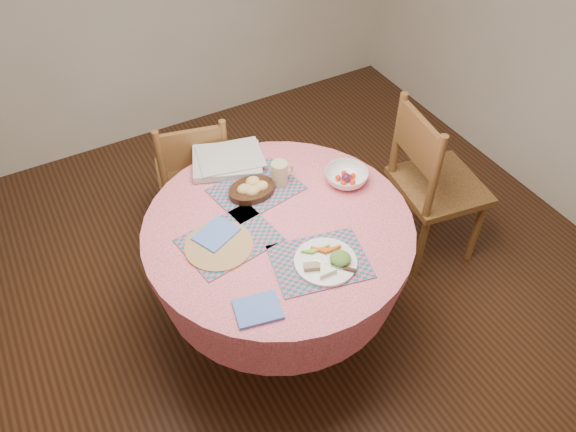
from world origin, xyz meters
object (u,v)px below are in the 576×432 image
dinner_plate (328,261)px  latte_mug (280,173)px  chair_right (432,182)px  dining_table (279,253)px  chair_back (195,175)px  fruit_bowl (346,177)px  bread_bowl (252,189)px  wicker_trivet (219,246)px

dinner_plate → latte_mug: size_ratio=2.20×
chair_right → dining_table: bearing=103.1°
chair_back → dinner_plate: size_ratio=3.36×
latte_mug → fruit_bowl: latte_mug is taller
dining_table → chair_right: size_ratio=1.23×
chair_right → latte_mug: 0.92m
dinner_plate → chair_back: bearing=98.9°
chair_right → latte_mug: bearing=87.8°
chair_back → bread_bowl: size_ratio=3.91×
dining_table → dinner_plate: (0.07, -0.31, 0.22)m
wicker_trivet → bread_bowl: bread_bowl is taller
chair_right → bread_bowl: chair_right is taller
dining_table → chair_right: bearing=4.3°
dining_table → wicker_trivet: size_ratio=4.13×
dinner_plate → bread_bowl: bearing=98.7°
dining_table → bread_bowl: (-0.01, 0.24, 0.23)m
dining_table → chair_right: (1.00, 0.08, -0.03)m
chair_right → chair_back: bearing=64.6°
latte_mug → fruit_bowl: size_ratio=0.54×
wicker_trivet → latte_mug: size_ratio=2.46×
dining_table → bread_bowl: 0.33m
chair_back → fruit_bowl: size_ratio=3.96×
chair_back → dinner_plate: chair_back is taller
wicker_trivet → latte_mug: bearing=28.7°
dining_table → wicker_trivet: 0.35m
chair_right → fruit_bowl: chair_right is taller
chair_back → dinner_plate: 1.18m
chair_right → bread_bowl: size_ratio=4.38×
dining_table → chair_right: 1.00m
chair_back → wicker_trivet: chair_back is taller
wicker_trivet → chair_back: bearing=77.3°
wicker_trivet → dinner_plate: size_ratio=1.12×
chair_right → wicker_trivet: chair_right is taller
chair_back → bread_bowl: bearing=112.4°
dinner_plate → bread_bowl: bread_bowl is taller
chair_back → dinner_plate: bearing=112.2°
chair_back → latte_mug: bearing=126.1°
wicker_trivet → fruit_bowl: 0.73m
dinner_plate → fruit_bowl: (0.36, 0.40, 0.01)m
chair_back → bread_bowl: (0.09, -0.58, 0.32)m
dinner_plate → bread_bowl: size_ratio=1.16×
chair_right → dinner_plate: chair_right is taller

